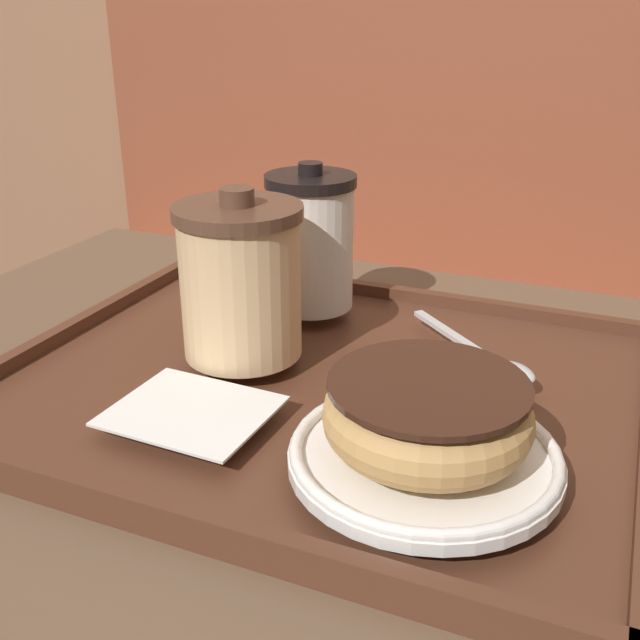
% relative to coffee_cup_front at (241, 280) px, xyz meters
% --- Properties ---
extents(booth_bench, '(1.26, 0.44, 1.00)m').
position_rel_coffee_cup_front_xyz_m(booth_bench, '(-0.21, 0.85, -0.48)').
color(booth_bench, brown).
rests_on(booth_bench, ground_plane).
extents(cafe_table, '(0.88, 0.67, 0.71)m').
position_rel_coffee_cup_front_xyz_m(cafe_table, '(0.06, -0.02, -0.25)').
color(cafe_table, brown).
rests_on(cafe_table, ground_plane).
extents(serving_tray, '(0.49, 0.39, 0.02)m').
position_rel_coffee_cup_front_xyz_m(serving_tray, '(0.07, -0.00, -0.08)').
color(serving_tray, '#512D1E').
rests_on(serving_tray, cafe_table).
extents(napkin_paper, '(0.11, 0.09, 0.00)m').
position_rel_coffee_cup_front_xyz_m(napkin_paper, '(0.01, -0.10, -0.06)').
color(napkin_paper, white).
rests_on(napkin_paper, serving_tray).
extents(coffee_cup_front, '(0.10, 0.10, 0.13)m').
position_rel_coffee_cup_front_xyz_m(coffee_cup_front, '(0.00, 0.00, 0.00)').
color(coffee_cup_front, '#E0B784').
rests_on(coffee_cup_front, serving_tray).
extents(coffee_cup_rear, '(0.08, 0.08, 0.13)m').
position_rel_coffee_cup_front_xyz_m(coffee_cup_rear, '(0.01, 0.11, 0.00)').
color(coffee_cup_rear, white).
rests_on(coffee_cup_rear, serving_tray).
extents(plate_with_chocolate_donut, '(0.17, 0.17, 0.01)m').
position_rel_coffee_cup_front_xyz_m(plate_with_chocolate_donut, '(0.18, -0.10, -0.05)').
color(plate_with_chocolate_donut, white).
rests_on(plate_with_chocolate_donut, serving_tray).
extents(donut_chocolate_glazed, '(0.13, 0.13, 0.04)m').
position_rel_coffee_cup_front_xyz_m(donut_chocolate_glazed, '(0.18, -0.10, -0.03)').
color(donut_chocolate_glazed, tan).
rests_on(donut_chocolate_glazed, plate_with_chocolate_donut).
extents(spoon, '(0.13, 0.11, 0.01)m').
position_rel_coffee_cup_front_xyz_m(spoon, '(0.19, 0.05, -0.06)').
color(spoon, silver).
rests_on(spoon, serving_tray).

